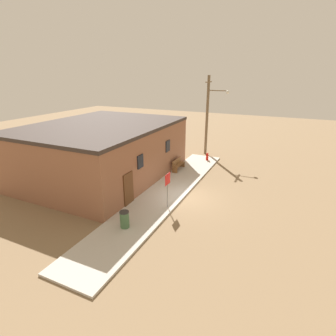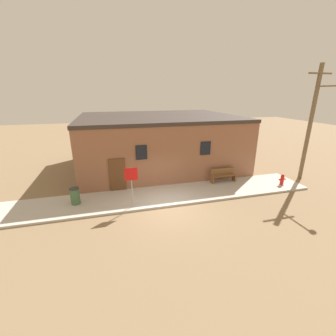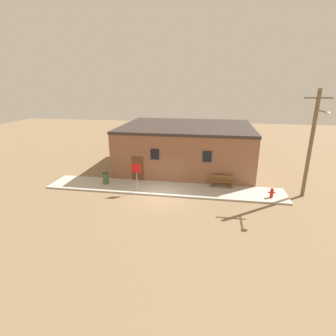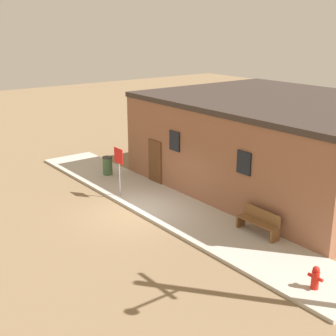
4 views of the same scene
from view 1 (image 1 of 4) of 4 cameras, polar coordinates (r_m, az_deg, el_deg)
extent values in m
plane|color=#846B4C|center=(17.97, 3.68, -6.42)|extent=(80.00, 80.00, 0.00)
cube|color=#BCB7AD|center=(18.45, -0.46, -5.43)|extent=(18.85, 2.85, 0.12)
cube|color=#8E5B42|center=(21.84, -14.05, 3.50)|extent=(12.29, 9.58, 4.01)
cube|color=#382D28|center=(21.36, -14.53, 8.98)|extent=(12.39, 9.68, 0.24)
cube|color=black|center=(17.35, -6.06, 1.41)|extent=(0.70, 0.08, 0.90)
cube|color=black|center=(20.99, -0.05, 4.81)|extent=(0.70, 0.08, 0.90)
cube|color=brown|center=(16.65, -8.58, -4.66)|extent=(1.00, 0.08, 2.20)
cylinder|color=red|center=(25.29, 8.52, 2.32)|extent=(0.23, 0.23, 0.56)
sphere|color=red|center=(25.19, 8.56, 3.06)|extent=(0.21, 0.21, 0.21)
cylinder|color=red|center=(25.10, 8.41, 2.40)|extent=(0.13, 0.10, 0.10)
cylinder|color=red|center=(25.43, 8.64, 2.62)|extent=(0.13, 0.10, 0.10)
cylinder|color=gray|center=(16.00, -0.13, -4.95)|extent=(0.06, 0.06, 2.22)
cube|color=red|center=(15.69, -0.06, -2.43)|extent=(0.69, 0.02, 0.69)
cube|color=brown|center=(21.82, 1.49, -0.50)|extent=(0.08, 0.44, 0.44)
cube|color=brown|center=(23.29, 3.14, 0.81)|extent=(0.08, 0.44, 0.44)
cube|color=brown|center=(22.47, 2.35, 0.76)|extent=(1.77, 0.44, 0.04)
cube|color=brown|center=(22.46, 1.89, 1.41)|extent=(1.77, 0.04, 0.45)
cylinder|color=#426642|center=(14.50, -9.43, -11.08)|extent=(0.49, 0.49, 0.88)
cylinder|color=#2D2D2D|center=(14.26, -9.54, -9.45)|extent=(0.51, 0.51, 0.06)
cylinder|color=brown|center=(27.02, 8.49, 11.08)|extent=(0.27, 0.27, 7.80)
cylinder|color=brown|center=(26.51, 10.80, 16.22)|extent=(0.09, 1.88, 0.09)
sphere|color=silver|center=(26.29, 12.85, 15.84)|extent=(0.32, 0.32, 0.32)
cube|color=brown|center=(26.72, 8.87, 18.04)|extent=(1.80, 0.10, 0.10)
camera|label=2|loc=(13.27, 46.42, 5.23)|focal=24.00mm
camera|label=3|loc=(22.16, 59.47, 10.84)|focal=28.00mm
camera|label=4|loc=(30.49, 34.13, 16.06)|focal=50.00mm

